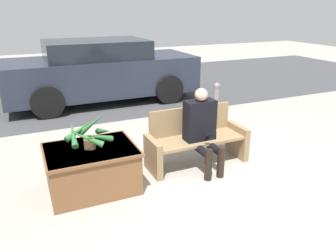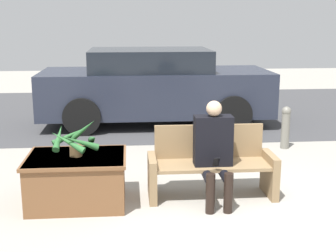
% 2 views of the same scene
% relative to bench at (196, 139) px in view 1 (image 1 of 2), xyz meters
% --- Properties ---
extents(ground_plane, '(30.00, 30.00, 0.00)m').
position_rel_bench_xyz_m(ground_plane, '(0.19, -0.80, -0.38)').
color(ground_plane, '#9E998E').
extents(road_surface, '(20.00, 6.00, 0.01)m').
position_rel_bench_xyz_m(road_surface, '(0.19, 5.36, -0.38)').
color(road_surface, '#424244').
rests_on(road_surface, ground_plane).
extents(bench, '(1.53, 0.54, 0.84)m').
position_rel_bench_xyz_m(bench, '(0.00, 0.00, 0.00)').
color(bench, '#8C704C').
rests_on(bench, ground_plane).
extents(person_seated, '(0.45, 0.62, 1.20)m').
position_rel_bench_xyz_m(person_seated, '(-0.00, -0.18, 0.26)').
color(person_seated, black).
rests_on(person_seated, ground_plane).
extents(planter_box, '(1.14, 0.90, 0.58)m').
position_rel_bench_xyz_m(planter_box, '(-1.60, -0.13, -0.08)').
color(planter_box, brown).
rests_on(planter_box, ground_plane).
extents(potted_plant, '(0.58, 0.61, 0.43)m').
position_rel_bench_xyz_m(potted_plant, '(-1.60, -0.12, 0.39)').
color(potted_plant, brown).
rests_on(potted_plant, planter_box).
extents(parked_car, '(4.57, 1.98, 1.52)m').
position_rel_bench_xyz_m(parked_car, '(-0.45, 4.06, 0.38)').
color(parked_car, '#232838').
rests_on(parked_car, ground_plane).
extents(bollard_post, '(0.15, 0.15, 0.71)m').
position_rel_bench_xyz_m(bollard_post, '(1.60, 1.98, -0.01)').
color(bollard_post, slate).
rests_on(bollard_post, ground_plane).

